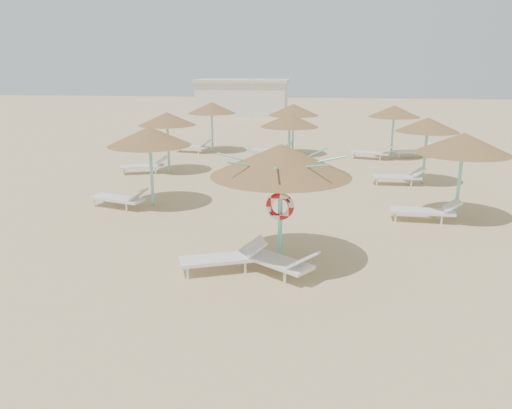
# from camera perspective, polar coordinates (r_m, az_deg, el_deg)

# --- Properties ---
(ground) EXTENTS (120.00, 120.00, 0.00)m
(ground) POSITION_cam_1_polar(r_m,az_deg,el_deg) (12.13, 1.00, -7.08)
(ground) COLOR tan
(ground) RESTS_ON ground
(main_palapa) EXTENTS (3.29, 3.29, 2.95)m
(main_palapa) POSITION_cam_1_polar(r_m,az_deg,el_deg) (11.54, 2.87, 5.04)
(main_palapa) COLOR #7AD3CE
(main_palapa) RESTS_ON ground
(lounger_main_a) EXTENTS (2.11, 1.30, 0.74)m
(lounger_main_a) POSITION_cam_1_polar(r_m,az_deg,el_deg) (11.77, -3.47, -6.01)
(lounger_main_a) COLOR white
(lounger_main_a) RESTS_ON ground
(lounger_main_b) EXTENTS (2.10, 1.73, 0.77)m
(lounger_main_b) POSITION_cam_1_polar(r_m,az_deg,el_deg) (11.53, 2.49, -6.38)
(lounger_main_b) COLOR white
(lounger_main_b) RESTS_ON ground
(palapa_field) EXTENTS (14.61, 13.75, 2.71)m
(palapa_field) POSITION_cam_1_polar(r_m,az_deg,el_deg) (21.55, 4.49, 9.42)
(palapa_field) COLOR #7AD3CE
(palapa_field) RESTS_ON ground
(service_hut) EXTENTS (8.40, 4.40, 3.25)m
(service_hut) POSITION_cam_1_polar(r_m,az_deg,el_deg) (46.77, -1.54, 12.13)
(service_hut) COLOR silver
(service_hut) RESTS_ON ground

